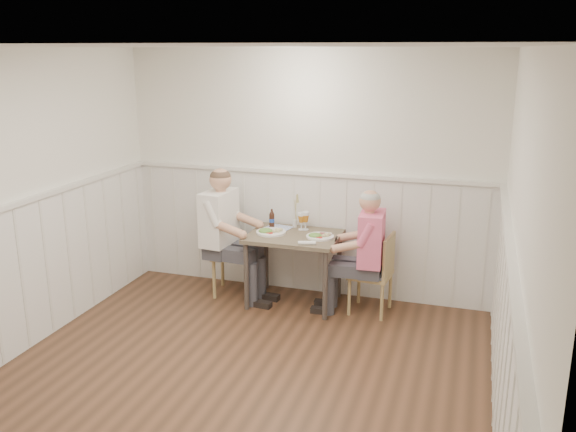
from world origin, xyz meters
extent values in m
plane|color=#462E1D|center=(0.00, 0.00, 0.00)|extent=(4.50, 4.50, 0.00)
cube|color=white|center=(0.00, 2.25, 1.30)|extent=(4.00, 0.04, 2.60)
cube|color=white|center=(2.00, 0.00, 1.30)|extent=(0.04, 4.50, 2.60)
cube|color=white|center=(0.00, 0.00, 2.59)|extent=(4.00, 4.50, 0.02)
cube|color=silver|center=(0.00, 2.23, 0.65)|extent=(3.98, 0.03, 1.30)
cube|color=silver|center=(-1.99, 0.00, 0.65)|extent=(0.03, 4.48, 1.30)
cube|color=silver|center=(1.99, 0.00, 0.65)|extent=(0.03, 4.48, 1.30)
cube|color=silver|center=(0.00, 2.22, 1.32)|extent=(3.98, 0.06, 0.04)
cube|color=silver|center=(1.97, 0.00, 1.32)|extent=(0.06, 4.48, 0.04)
cube|color=brown|center=(-0.02, 1.84, 0.73)|extent=(0.92, 0.70, 0.04)
cylinder|color=#3F3833|center=(-0.43, 1.54, 0.35)|extent=(0.05, 0.05, 0.71)
cylinder|color=#3F3833|center=(-0.43, 2.14, 0.35)|extent=(0.05, 0.05, 0.71)
cylinder|color=#3F3833|center=(0.40, 1.54, 0.35)|extent=(0.05, 0.05, 0.71)
cylinder|color=#3F3833|center=(0.40, 2.14, 0.35)|extent=(0.05, 0.05, 0.71)
cube|color=#9A8552|center=(0.78, 1.86, 0.40)|extent=(0.42, 0.42, 0.04)
cube|color=#546FB9|center=(0.78, 1.86, 0.43)|extent=(0.38, 0.38, 0.03)
cube|color=#9A8552|center=(0.96, 1.85, 0.62)|extent=(0.06, 0.39, 0.41)
cylinder|color=#9A8552|center=(0.93, 1.68, 0.19)|extent=(0.03, 0.03, 0.38)
cylinder|color=#9A8552|center=(0.60, 1.71, 0.19)|extent=(0.03, 0.03, 0.38)
cylinder|color=#9A8552|center=(0.97, 2.01, 0.19)|extent=(0.03, 0.03, 0.38)
cylinder|color=#9A8552|center=(0.63, 2.04, 0.19)|extent=(0.03, 0.03, 0.38)
cube|color=#9A8552|center=(-0.71, 1.91, 0.44)|extent=(0.50, 0.50, 0.04)
cube|color=#546FB9|center=(-0.71, 1.91, 0.48)|extent=(0.45, 0.45, 0.03)
cube|color=#9A8552|center=(-0.90, 1.88, 0.69)|extent=(0.10, 0.43, 0.45)
cylinder|color=#9A8552|center=(-0.92, 2.06, 0.21)|extent=(0.04, 0.04, 0.42)
cylinder|color=#9A8552|center=(-0.56, 2.12, 0.21)|extent=(0.04, 0.04, 0.42)
cylinder|color=#9A8552|center=(-0.86, 1.70, 0.21)|extent=(0.04, 0.04, 0.42)
cylinder|color=#9A8552|center=(-0.50, 1.76, 0.21)|extent=(0.04, 0.04, 0.42)
cube|color=#3F3F47|center=(0.77, 1.80, 0.21)|extent=(0.44, 0.40, 0.43)
cube|color=#3F3F47|center=(0.58, 1.78, 0.48)|extent=(0.42, 0.37, 0.12)
cube|color=pink|center=(0.77, 1.80, 0.80)|extent=(0.25, 0.43, 0.52)
sphere|color=tan|center=(0.77, 1.80, 1.17)|extent=(0.21, 0.21, 0.21)
sphere|color=#A5A5A0|center=(0.77, 1.80, 1.20)|extent=(0.20, 0.20, 0.20)
cube|color=black|center=(0.43, 1.77, 0.80)|extent=(0.02, 0.07, 0.12)
cube|color=#3F3F47|center=(-0.80, 1.78, 0.23)|extent=(0.49, 0.46, 0.47)
cube|color=#3F3F47|center=(-0.59, 1.76, 0.53)|extent=(0.47, 0.41, 0.14)
cube|color=white|center=(-0.80, 1.78, 0.88)|extent=(0.29, 0.48, 0.57)
sphere|color=tan|center=(-0.80, 1.78, 1.29)|extent=(0.23, 0.23, 0.23)
sphere|color=#4C3828|center=(-0.80, 1.78, 1.32)|extent=(0.22, 0.22, 0.22)
cylinder|color=white|center=(0.26, 1.83, 0.76)|extent=(0.28, 0.28, 0.02)
ellipsoid|color=#3F722D|center=(0.22, 1.80, 0.79)|extent=(0.14, 0.11, 0.05)
sphere|color=#C7BE85|center=(0.33, 1.84, 0.79)|extent=(0.04, 0.04, 0.04)
cube|color=brown|center=(0.28, 1.89, 0.78)|extent=(0.08, 0.05, 0.01)
cylinder|color=white|center=(0.34, 1.89, 0.78)|extent=(0.06, 0.06, 0.03)
cylinder|color=white|center=(-0.26, 1.82, 0.76)|extent=(0.31, 0.31, 0.02)
ellipsoid|color=#3F722D|center=(-0.30, 1.79, 0.80)|extent=(0.15, 0.13, 0.06)
sphere|color=#C7BE85|center=(-0.19, 1.83, 0.79)|extent=(0.04, 0.04, 0.04)
cylinder|color=silver|center=(0.05, 2.04, 0.75)|extent=(0.07, 0.07, 0.01)
cylinder|color=silver|center=(0.05, 2.04, 0.80)|extent=(0.01, 0.01, 0.09)
cone|color=#BB6F19|center=(0.05, 2.04, 0.87)|extent=(0.08, 0.08, 0.08)
cylinder|color=silver|center=(0.05, 2.04, 0.93)|extent=(0.08, 0.08, 0.03)
cylinder|color=silver|center=(0.01, 2.03, 0.75)|extent=(0.07, 0.07, 0.01)
cylinder|color=silver|center=(0.01, 2.03, 0.80)|extent=(0.01, 0.01, 0.08)
cone|color=#BB6F19|center=(0.01, 2.03, 0.87)|extent=(0.07, 0.07, 0.07)
cylinder|color=silver|center=(0.01, 2.03, 0.92)|extent=(0.07, 0.07, 0.03)
cylinder|color=#311A11|center=(-0.32, 2.02, 0.82)|extent=(0.05, 0.05, 0.14)
cone|color=#311A11|center=(-0.32, 2.02, 0.91)|extent=(0.05, 0.05, 0.03)
cylinder|color=#311A11|center=(-0.32, 2.02, 0.94)|extent=(0.02, 0.02, 0.03)
cylinder|color=#1E42A7|center=(-0.32, 2.02, 0.83)|extent=(0.06, 0.06, 0.04)
cylinder|color=white|center=(0.20, 1.56, 0.77)|extent=(0.18, 0.09, 0.04)
cylinder|color=silver|center=(-0.09, 2.10, 0.79)|extent=(0.04, 0.04, 0.08)
cylinder|color=tan|center=(-0.09, 2.10, 0.93)|extent=(0.02, 0.02, 0.26)
cone|color=tan|center=(-0.09, 2.10, 1.09)|extent=(0.04, 0.04, 0.09)
cube|color=#546FB9|center=(-0.24, 2.02, 0.75)|extent=(0.30, 0.26, 0.01)
camera|label=1|loc=(1.73, -3.85, 2.58)|focal=38.00mm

